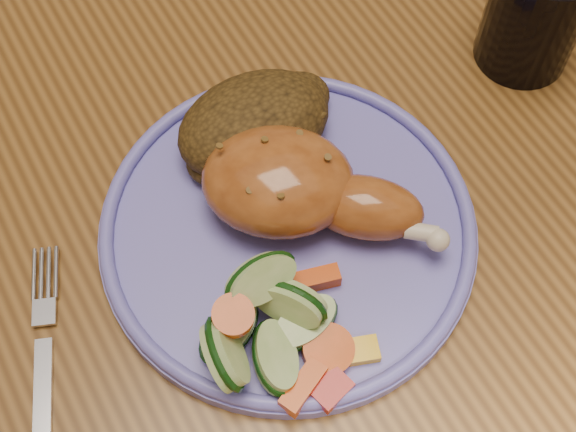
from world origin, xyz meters
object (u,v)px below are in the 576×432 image
at_px(dining_table, 293,157).
at_px(plate, 288,230).
at_px(fork, 43,377).
at_px(drinking_glass, 536,11).

height_order(dining_table, plate, plate).
bearing_deg(dining_table, fork, -155.22).
relative_size(fork, drinking_glass, 1.47).
height_order(dining_table, drinking_glass, drinking_glass).
xyz_separation_m(dining_table, fork, (-0.25, -0.12, 0.09)).
relative_size(plate, drinking_glass, 2.68).
relative_size(dining_table, drinking_glass, 14.35).
bearing_deg(fork, plate, 4.24).
distance_m(fork, drinking_glass, 0.44).
relative_size(dining_table, fork, 9.74).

